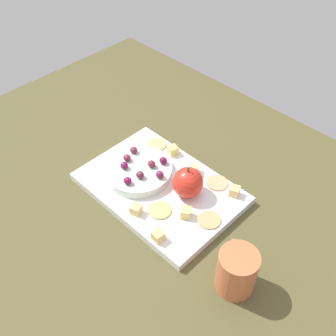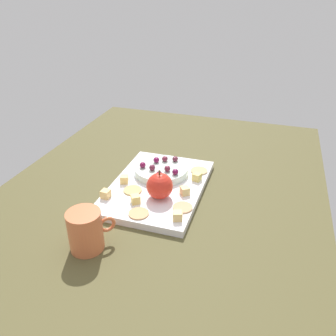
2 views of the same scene
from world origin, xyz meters
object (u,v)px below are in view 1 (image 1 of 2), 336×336
object	(u,v)px
grape_0	(140,175)
apple_whole	(188,182)
platter	(160,188)
grape_5	(163,161)
grape_3	(124,166)
cheese_cube_0	(193,169)
grape_1	(160,175)
cracker_0	(209,220)
grape_6	(152,164)
cup	(237,271)
cheese_cube_1	(186,213)
grape_7	(127,158)
cheese_cube_2	(158,236)
cheese_cube_3	(136,209)
cheese_cube_5	(173,150)
grape_4	(134,150)
cracker_1	(160,210)
serving_dish	(138,171)
cracker_2	(217,183)
cracker_3	(157,144)
grape_2	(128,181)
cheese_cube_4	(234,191)

from	to	relation	value
grape_0	apple_whole	bearing A→B (deg)	-149.91
platter	grape_5	bearing A→B (deg)	-53.96
grape_0	grape_3	size ratio (longest dim) A/B	1.00
platter	cheese_cube_0	world-z (taller)	cheese_cube_0
cheese_cube_0	grape_1	bearing A→B (deg)	70.01
grape_0	cracker_0	bearing A→B (deg)	-170.59
grape_5	grape_6	distance (cm)	3.03
platter	cup	world-z (taller)	cup
cheese_cube_1	grape_3	xyz separation A→B (cm)	(19.26, 0.93, 1.97)
grape_6	grape_7	distance (cm)	6.46
cheese_cube_2	grape_7	xyz separation A→B (cm)	(20.99, -9.97, 1.93)
cheese_cube_1	cheese_cube_3	size ratio (longest dim) A/B	1.00
cheese_cube_5	grape_3	distance (cm)	14.10
grape_4	grape_5	xyz separation A→B (cm)	(-8.00, -2.43, 0.07)
cheese_cube_1	cracker_0	size ratio (longest dim) A/B	0.43
cheese_cube_0	cracker_1	xyz separation A→B (cm)	(-2.84, 14.34, -0.92)
cracker_0	serving_dish	bearing A→B (deg)	3.25
grape_3	cheese_cube_2	bearing A→B (deg)	158.33
cracker_0	grape_7	bearing A→B (deg)	3.05
cracker_0	grape_4	size ratio (longest dim) A/B	2.62
cheese_cube_5	cracker_2	xyz separation A→B (cm)	(-14.89, 0.15, -0.92)
apple_whole	cheese_cube_2	size ratio (longest dim) A/B	3.19
cheese_cube_5	cracker_3	bearing A→B (deg)	5.93
cheese_cube_1	grape_5	world-z (taller)	grape_5
cheese_cube_3	grape_7	distance (cm)	15.04
grape_3	grape_4	bearing A→B (deg)	-64.36
cheese_cube_3	cracker_3	world-z (taller)	cheese_cube_3
grape_5	grape_3	bearing A→B (deg)	54.87
cheese_cube_1	platter	bearing A→B (deg)	-13.05
cheese_cube_0	cracker_0	world-z (taller)	cheese_cube_0
grape_3	cheese_cube_3	bearing A→B (deg)	150.36
apple_whole	cracker_2	xyz separation A→B (cm)	(-3.00, -7.28, -3.38)
apple_whole	platter	bearing A→B (deg)	24.13
grape_2	cheese_cube_2	bearing A→B (deg)	161.90
cheese_cube_0	grape_7	world-z (taller)	grape_7
platter	cup	bearing A→B (deg)	165.73
cracker_0	grape_0	bearing A→B (deg)	9.41
cheese_cube_4	platter	bearing A→B (deg)	35.30
grape_1	cracker_3	bearing A→B (deg)	-41.20
cracker_0	cracker_1	size ratio (longest dim) A/B	1.00
cheese_cube_3	grape_6	xyz separation A→B (cm)	(6.46, -11.06, 1.99)
cheese_cube_5	grape_6	bearing A→B (deg)	98.47
platter	grape_5	size ratio (longest dim) A/B	18.80
cheese_cube_5	grape_5	bearing A→B (deg)	112.68
cheese_cube_4	cup	world-z (taller)	cup
grape_4	grape_7	size ratio (longest dim) A/B	1.00
cracker_2	grape_1	xyz separation A→B (cm)	(9.62, 9.71, 2.94)
cup	cheese_cube_3	bearing A→B (deg)	5.23
cheese_cube_4	grape_4	xyz separation A→B (cm)	(25.48, 8.23, 1.91)
grape_6	grape_7	bearing A→B (deg)	24.58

